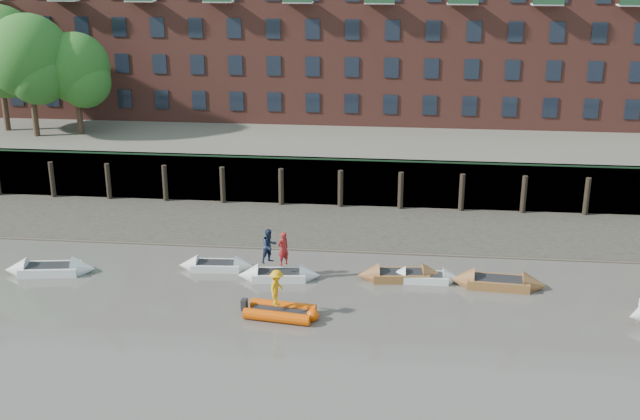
# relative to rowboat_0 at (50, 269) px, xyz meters

# --- Properties ---
(ground) EXTENTS (220.00, 220.00, 0.00)m
(ground) POSITION_rel_rowboat_0_xyz_m (16.78, -9.19, -0.25)
(ground) COLOR #59534D
(ground) RESTS_ON ground
(foreshore) EXTENTS (110.00, 8.00, 0.50)m
(foreshore) POSITION_rel_rowboat_0_xyz_m (16.78, 8.81, -0.25)
(foreshore) COLOR #3D382F
(foreshore) RESTS_ON ground
(mud_band) EXTENTS (110.00, 1.60, 0.10)m
(mud_band) POSITION_rel_rowboat_0_xyz_m (16.78, 5.41, -0.25)
(mud_band) COLOR #4C4336
(mud_band) RESTS_ON ground
(river_wall) EXTENTS (110.00, 1.23, 3.30)m
(river_wall) POSITION_rel_rowboat_0_xyz_m (16.78, 13.18, 1.35)
(river_wall) COLOR #2D2A26
(river_wall) RESTS_ON ground
(bank_terrace) EXTENTS (110.00, 28.00, 3.20)m
(bank_terrace) POSITION_rel_rowboat_0_xyz_m (16.78, 26.81, 1.35)
(bank_terrace) COLOR #5E594D
(bank_terrace) RESTS_ON ground
(tree_cluster) EXTENTS (11.76, 7.74, 9.40)m
(tree_cluster) POSITION_rel_rowboat_0_xyz_m (-8.83, 18.15, 8.76)
(tree_cluster) COLOR #3A281C
(tree_cluster) RESTS_ON bank_terrace
(rowboat_0) EXTENTS (4.99, 2.10, 1.40)m
(rowboat_0) POSITION_rel_rowboat_0_xyz_m (0.00, 0.00, 0.00)
(rowboat_0) COLOR silver
(rowboat_0) RESTS_ON ground
(rowboat_2) EXTENTS (4.19, 1.46, 1.20)m
(rowboat_2) POSITION_rel_rowboat_0_xyz_m (8.84, 1.49, -0.04)
(rowboat_2) COLOR silver
(rowboat_2) RESTS_ON ground
(rowboat_3) EXTENTS (4.51, 1.72, 1.28)m
(rowboat_3) POSITION_rel_rowboat_0_xyz_m (12.47, 0.54, -0.02)
(rowboat_3) COLOR silver
(rowboat_3) RESTS_ON ground
(rowboat_4) EXTENTS (4.75, 1.82, 1.34)m
(rowboat_4) POSITION_rel_rowboat_0_xyz_m (18.92, 1.17, -0.01)
(rowboat_4) COLOR brown
(rowboat_4) RESTS_ON ground
(rowboat_5) EXTENTS (3.96, 1.20, 1.15)m
(rowboat_5) POSITION_rel_rowboat_0_xyz_m (20.15, 1.10, -0.04)
(rowboat_5) COLOR silver
(rowboat_5) RESTS_ON ground
(rowboat_6) EXTENTS (5.04, 1.81, 1.44)m
(rowboat_6) POSITION_rel_rowboat_0_xyz_m (23.98, 0.73, 0.01)
(rowboat_6) COLOR brown
(rowboat_6) RESTS_ON ground
(rib_tender) EXTENTS (3.65, 2.11, 0.62)m
(rib_tender) POSITION_rel_rowboat_0_xyz_m (13.33, -3.83, 0.02)
(rib_tender) COLOR #D64804
(rib_tender) RESTS_ON ground
(person_rower_a) EXTENTS (0.79, 0.79, 1.84)m
(person_rower_a) POSITION_rel_rowboat_0_xyz_m (12.72, 0.50, 1.53)
(person_rower_a) COLOR maroon
(person_rower_a) RESTS_ON rowboat_3
(person_rower_b) EXTENTS (1.14, 1.14, 1.87)m
(person_rower_b) POSITION_rel_rowboat_0_xyz_m (11.94, 0.76, 1.55)
(person_rower_b) COLOR #19233F
(person_rower_b) RESTS_ON rowboat_3
(person_rib_crew) EXTENTS (0.90, 1.29, 1.82)m
(person_rib_crew) POSITION_rel_rowboat_0_xyz_m (13.04, -3.77, 1.24)
(person_rib_crew) COLOR orange
(person_rib_crew) RESTS_ON rib_tender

